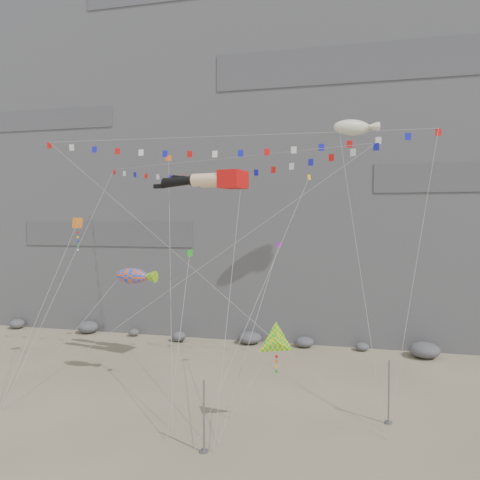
% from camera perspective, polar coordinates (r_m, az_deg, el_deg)
% --- Properties ---
extents(ground, '(120.00, 120.00, 0.00)m').
position_cam_1_polar(ground, '(37.37, -4.68, -19.12)').
color(ground, tan).
rests_on(ground, ground).
extents(cliff, '(80.00, 28.00, 50.00)m').
position_cam_1_polar(cliff, '(66.78, 4.07, 12.27)').
color(cliff, slate).
rests_on(cliff, ground).
extents(talus_boulders, '(60.00, 3.00, 1.20)m').
position_cam_1_polar(talus_boulders, '(52.81, 1.23, -11.87)').
color(talus_boulders, '#5A5A5E').
rests_on(talus_boulders, ground).
extents(anchor_pole_center, '(0.12, 0.12, 4.36)m').
position_cam_1_polar(anchor_pole_center, '(29.53, -4.41, -20.65)').
color(anchor_pole_center, slate).
rests_on(anchor_pole_center, ground).
extents(anchor_pole_right, '(0.12, 0.12, 4.34)m').
position_cam_1_polar(anchor_pole_right, '(34.53, 17.68, -17.26)').
color(anchor_pole_right, slate).
rests_on(anchor_pole_right, ground).
extents(legs_kite, '(9.13, 13.94, 20.61)m').
position_cam_1_polar(legs_kite, '(39.79, -3.82, 7.25)').
color(legs_kite, red).
rests_on(legs_kite, ground).
extents(flag_banner_upper, '(28.17, 20.51, 26.82)m').
position_cam_1_polar(flag_banner_upper, '(44.46, -2.85, 9.79)').
color(flag_banner_upper, red).
rests_on(flag_banner_upper, ground).
extents(flag_banner_lower, '(33.22, 8.99, 25.57)m').
position_cam_1_polar(flag_banner_lower, '(40.10, -1.50, 12.52)').
color(flag_banner_lower, red).
rests_on(flag_banner_lower, ground).
extents(harlequin_kite, '(2.39, 9.29, 15.80)m').
position_cam_1_polar(harlequin_kite, '(43.17, -19.23, 1.91)').
color(harlequin_kite, red).
rests_on(harlequin_kite, ground).
extents(fish_windsock, '(8.92, 6.22, 12.57)m').
position_cam_1_polar(fish_windsock, '(39.64, -13.08, -4.30)').
color(fish_windsock, '#F14E0C').
rests_on(fish_windsock, ground).
extents(delta_kite, '(4.84, 3.81, 8.06)m').
position_cam_1_polar(delta_kite, '(30.36, 4.45, -12.29)').
color(delta_kite, yellow).
rests_on(delta_kite, ground).
extents(blimp_windsock, '(4.68, 15.38, 26.25)m').
position_cam_1_polar(blimp_windsock, '(45.72, 13.50, 13.14)').
color(blimp_windsock, beige).
rests_on(blimp_windsock, ground).
extents(small_kite_a, '(6.10, 13.64, 23.96)m').
position_cam_1_polar(small_kite_a, '(44.18, -8.69, 9.37)').
color(small_kite_a, '#F15814').
rests_on(small_kite_a, ground).
extents(small_kite_b, '(2.57, 11.40, 16.04)m').
position_cam_1_polar(small_kite_b, '(37.85, 4.61, -1.08)').
color(small_kite_b, purple).
rests_on(small_kite_b, ground).
extents(small_kite_c, '(1.45, 7.33, 13.07)m').
position_cam_1_polar(small_kite_c, '(35.33, -6.17, -1.88)').
color(small_kite_c, '#19A61A').
rests_on(small_kite_c, ground).
extents(small_kite_d, '(5.91, 15.77, 23.68)m').
position_cam_1_polar(small_kite_d, '(40.89, 8.13, 6.88)').
color(small_kite_d, yellow).
rests_on(small_kite_d, ground).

